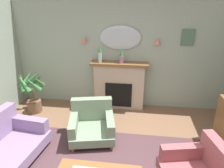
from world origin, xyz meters
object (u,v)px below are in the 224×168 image
object	(u,v)px
fireplace	(119,86)
armchair_by_coffee_table	(92,123)
wall_sconce_left	(84,40)
wall_sconce_right	(158,41)
mantel_vase_left	(122,56)
wall_mirror	(120,38)
mantel_vase_centre	(100,54)
framed_picture	(188,37)
potted_plant_tall_palm	(32,91)

from	to	relation	value
fireplace	armchair_by_coffee_table	xyz separation A→B (m)	(-0.39, -1.32, -0.27)
wall_sconce_left	armchair_by_coffee_table	bearing A→B (deg)	-71.75
fireplace	wall_sconce_right	world-z (taller)	wall_sconce_right
wall_sconce_left	wall_sconce_right	world-z (taller)	same
mantel_vase_left	armchair_by_coffee_table	size ratio (longest dim) A/B	0.34
fireplace	wall_mirror	distance (m)	1.15
wall_sconce_left	armchair_by_coffee_table	distance (m)	2.01
wall_mirror	wall_sconce_left	bearing A→B (deg)	-176.63
wall_mirror	fireplace	bearing A→B (deg)	-90.00
wall_sconce_right	wall_mirror	bearing A→B (deg)	176.63
wall_mirror	armchair_by_coffee_table	world-z (taller)	wall_mirror
mantel_vase_centre	wall_sconce_left	distance (m)	0.51
mantel_vase_centre	wall_sconce_right	bearing A→B (deg)	5.27
fireplace	mantel_vase_left	size ratio (longest dim) A/B	4.14
framed_picture	potted_plant_tall_palm	size ratio (longest dim) A/B	0.36
mantel_vase_left	potted_plant_tall_palm	bearing A→B (deg)	-166.25
wall_sconce_left	wall_sconce_right	bearing A→B (deg)	0.00
wall_mirror	wall_sconce_left	distance (m)	0.85
fireplace	mantel_vase_left	xyz separation A→B (m)	(0.05, -0.03, 0.75)
mantel_vase_left	wall_mirror	size ratio (longest dim) A/B	0.34
mantel_vase_centre	mantel_vase_left	size ratio (longest dim) A/B	1.21
mantel_vase_centre	potted_plant_tall_palm	xyz separation A→B (m)	(-1.54, -0.50, -0.83)
wall_sconce_right	armchair_by_coffee_table	xyz separation A→B (m)	(-1.24, -1.41, -1.35)
wall_sconce_right	armchair_by_coffee_table	distance (m)	2.31
mantel_vase_centre	framed_picture	world-z (taller)	framed_picture
wall_sconce_left	mantel_vase_centre	bearing A→B (deg)	-16.70
wall_mirror	framed_picture	world-z (taller)	wall_mirror
mantel_vase_left	wall_sconce_left	xyz separation A→B (m)	(-0.90, 0.12, 0.34)
mantel_vase_centre	wall_mirror	xyz separation A→B (m)	(0.45, 0.17, 0.35)
mantel_vase_centre	potted_plant_tall_palm	world-z (taller)	mantel_vase_centre
wall_sconce_left	potted_plant_tall_palm	distance (m)	1.72
wall_sconce_left	framed_picture	xyz separation A→B (m)	(2.35, 0.06, 0.09)
fireplace	wall_sconce_right	size ratio (longest dim) A/B	9.71
wall_mirror	framed_picture	bearing A→B (deg)	0.38
fireplace	mantel_vase_left	bearing A→B (deg)	-29.53
fireplace	armchair_by_coffee_table	size ratio (longest dim) A/B	1.40
fireplace	wall_mirror	size ratio (longest dim) A/B	1.42
mantel_vase_left	wall_sconce_left	world-z (taller)	wall_sconce_left
wall_sconce_left	wall_sconce_right	distance (m)	1.70
mantel_vase_centre	armchair_by_coffee_table	xyz separation A→B (m)	(0.06, -1.29, -1.06)
wall_sconce_left	framed_picture	size ratio (longest dim) A/B	0.39
fireplace	potted_plant_tall_palm	world-z (taller)	fireplace
wall_sconce_left	framed_picture	distance (m)	2.35
wall_sconce_right	mantel_vase_left	bearing A→B (deg)	-171.47
mantel_vase_left	fireplace	bearing A→B (deg)	150.47
armchair_by_coffee_table	framed_picture	bearing A→B (deg)	37.89
framed_picture	wall_sconce_left	bearing A→B (deg)	-178.54
wall_sconce_right	mantel_vase_centre	bearing A→B (deg)	-174.73
armchair_by_coffee_table	potted_plant_tall_palm	distance (m)	1.81
wall_sconce_left	potted_plant_tall_palm	world-z (taller)	wall_sconce_left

